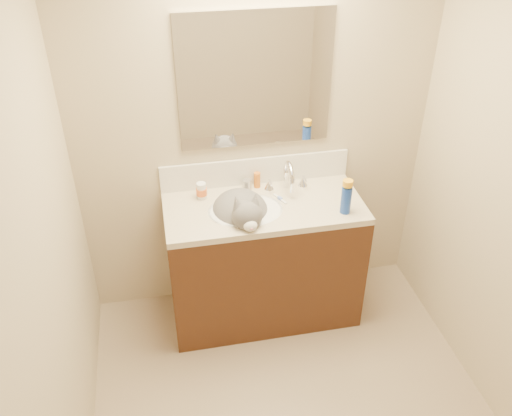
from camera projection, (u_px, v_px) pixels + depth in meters
name	position (u px, v px, depth m)	size (l,w,h in m)	color
room_shell	(318.00, 205.00, 2.11)	(2.24, 2.54, 2.52)	tan
vanity_cabinet	(264.00, 263.00, 3.50)	(1.20, 0.55, 0.82)	#3C1F10
counter_slab	(264.00, 208.00, 3.26)	(1.20, 0.55, 0.04)	beige
basin	(246.00, 220.00, 3.25)	(0.45, 0.36, 0.14)	white
faucet	(288.00, 179.00, 3.35)	(0.28, 0.20, 0.21)	silver
cat	(242.00, 213.00, 3.21)	(0.40, 0.48, 0.35)	#585558
backsplash	(256.00, 171.00, 3.42)	(1.20, 0.02, 0.18)	silver
mirror	(255.00, 81.00, 3.09)	(0.90, 0.02, 0.80)	white
pill_bottle	(202.00, 191.00, 3.29)	(0.06, 0.06, 0.11)	white
pill_label	(202.00, 191.00, 3.29)	(0.07, 0.07, 0.04)	orange
silver_jar	(247.00, 184.00, 3.39)	(0.05, 0.05, 0.06)	#B7B7BC
amber_bottle	(257.00, 180.00, 3.40)	(0.04, 0.04, 0.10)	orange
toothbrush	(280.00, 199.00, 3.30)	(0.01, 0.13, 0.01)	white
toothbrush_head	(280.00, 198.00, 3.30)	(0.02, 0.03, 0.02)	#6883DE
spray_can	(346.00, 200.00, 3.14)	(0.06, 0.06, 0.17)	#173BA5
spray_cap	(348.00, 183.00, 3.08)	(0.06, 0.06, 0.04)	#EDA418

